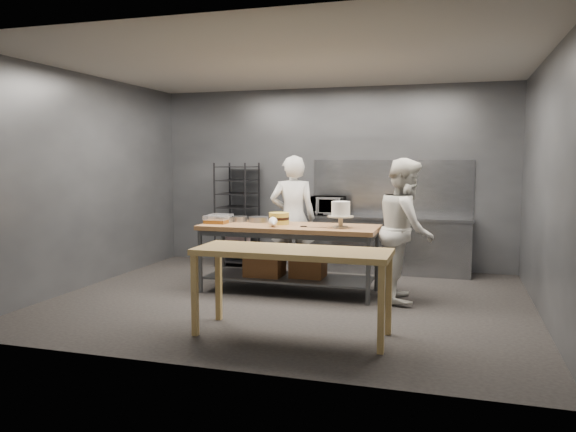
# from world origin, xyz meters

# --- Properties ---
(ground) EXTENTS (6.00, 6.00, 0.00)m
(ground) POSITION_xyz_m (0.00, 0.00, 0.00)
(ground) COLOR black
(ground) RESTS_ON ground
(back_wall) EXTENTS (6.00, 0.04, 3.00)m
(back_wall) POSITION_xyz_m (0.00, 2.50, 1.50)
(back_wall) COLOR #4C4F54
(back_wall) RESTS_ON ground
(work_table) EXTENTS (2.40, 0.90, 0.92)m
(work_table) POSITION_xyz_m (-0.16, 0.41, 0.57)
(work_table) COLOR brown
(work_table) RESTS_ON ground
(near_counter) EXTENTS (2.00, 0.70, 0.90)m
(near_counter) POSITION_xyz_m (0.44, -1.40, 0.81)
(near_counter) COLOR #A48044
(near_counter) RESTS_ON ground
(back_counter) EXTENTS (2.60, 0.60, 0.90)m
(back_counter) POSITION_xyz_m (1.00, 2.18, 0.45)
(back_counter) COLOR slate
(back_counter) RESTS_ON ground
(splashback_panel) EXTENTS (2.60, 0.02, 0.90)m
(splashback_panel) POSITION_xyz_m (1.00, 2.48, 1.35)
(splashback_panel) COLOR slate
(splashback_panel) RESTS_ON back_counter
(speed_rack) EXTENTS (0.62, 0.67, 1.75)m
(speed_rack) POSITION_xyz_m (-1.56, 2.10, 0.86)
(speed_rack) COLOR black
(speed_rack) RESTS_ON ground
(chef_behind) EXTENTS (0.77, 0.60, 1.86)m
(chef_behind) POSITION_xyz_m (-0.30, 1.18, 0.93)
(chef_behind) COLOR white
(chef_behind) RESTS_ON ground
(chef_right) EXTENTS (0.78, 0.95, 1.82)m
(chef_right) POSITION_xyz_m (1.42, 0.43, 0.91)
(chef_right) COLOR white
(chef_right) RESTS_ON ground
(microwave) EXTENTS (0.54, 0.37, 0.30)m
(microwave) POSITION_xyz_m (0.00, 2.18, 1.05)
(microwave) COLOR black
(microwave) RESTS_ON back_counter
(frosted_cake_stand) EXTENTS (0.34, 0.34, 0.34)m
(frosted_cake_stand) POSITION_xyz_m (0.60, 0.32, 1.14)
(frosted_cake_stand) COLOR #C0B499
(frosted_cake_stand) RESTS_ON work_table
(layer_cake) EXTENTS (0.27, 0.27, 0.16)m
(layer_cake) POSITION_xyz_m (-0.29, 0.48, 1.00)
(layer_cake) COLOR #E4CC48
(layer_cake) RESTS_ON work_table
(cake_pans) EXTENTS (0.75, 0.39, 0.07)m
(cake_pans) POSITION_xyz_m (-0.90, 0.60, 0.96)
(cake_pans) COLOR gray
(cake_pans) RESTS_ON work_table
(piping_bag) EXTENTS (0.24, 0.40, 0.12)m
(piping_bag) POSITION_xyz_m (-0.25, 0.10, 0.98)
(piping_bag) COLOR white
(piping_bag) RESTS_ON work_table
(offset_spatula) EXTENTS (0.36, 0.02, 0.02)m
(offset_spatula) POSITION_xyz_m (0.20, 0.26, 0.93)
(offset_spatula) COLOR slate
(offset_spatula) RESTS_ON work_table
(pastry_clamshells) EXTENTS (0.33, 0.43, 0.11)m
(pastry_clamshells) POSITION_xyz_m (-1.17, 0.42, 0.98)
(pastry_clamshells) COLOR #AA6922
(pastry_clamshells) RESTS_ON work_table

